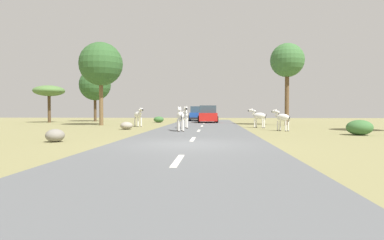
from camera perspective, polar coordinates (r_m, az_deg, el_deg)
ground_plane at (r=12.08m, az=-0.84°, el=-4.42°), size 90.00×90.00×0.00m
road at (r=12.07m, az=-0.45°, el=-4.31°), size 6.00×64.00×0.05m
lane_markings at (r=11.08m, az=-0.82°, el=-4.70°), size 0.16×56.00×0.01m
zebra_0 at (r=22.64m, az=-1.27°, el=0.89°), size 0.65×1.63×1.55m
zebra_1 at (r=21.28m, az=15.33°, el=0.38°), size 1.07×1.25×1.39m
zebra_2 at (r=19.49m, az=-2.05°, el=0.68°), size 0.61×1.58×1.51m
zebra_3 at (r=24.64m, az=11.44°, el=0.67°), size 1.34×1.09×1.46m
zebra_4 at (r=26.39m, az=-9.30°, el=0.84°), size 1.13×1.43×1.54m
car_0 at (r=40.16m, az=0.93°, el=1.04°), size 2.13×4.40×1.74m
car_1 at (r=33.93m, az=2.72°, el=0.93°), size 2.19×4.42×1.74m
tree_1 at (r=29.75m, az=-15.53°, el=9.30°), size 3.73×3.73×7.16m
tree_2 at (r=38.20m, az=-23.56°, el=4.60°), size 3.23×3.23×3.94m
tree_3 at (r=29.86m, az=16.19°, el=9.80°), size 2.90×2.90×7.07m
tree_5 at (r=40.44m, az=-16.49°, el=5.86°), size 3.66×3.66×6.14m
bush_0 at (r=35.17m, az=-5.80°, el=0.09°), size 1.08×0.97×0.65m
bush_1 at (r=19.14m, az=27.07°, el=-1.17°), size 1.32×1.19×0.79m
rock_0 at (r=22.60m, az=-11.29°, el=-0.97°), size 0.83×0.87×0.52m
rock_1 at (r=14.47m, az=-22.66°, el=-2.49°), size 0.75×0.78×0.53m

